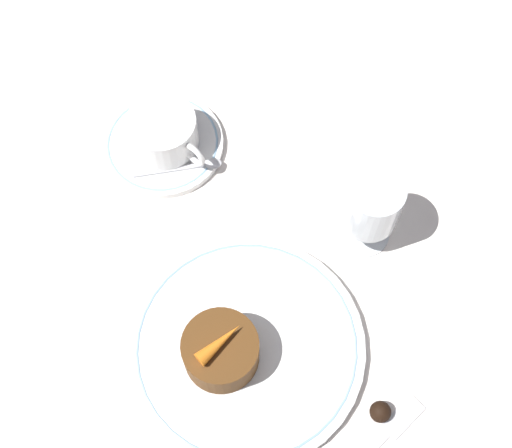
{
  "coord_description": "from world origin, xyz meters",
  "views": [
    {
      "loc": [
        0.18,
        -0.2,
        0.78
      ],
      "look_at": [
        -0.05,
        0.07,
        0.04
      ],
      "focal_mm": 50.0,
      "sensor_mm": 36.0,
      "label": 1
    }
  ],
  "objects_px": {
    "coffee_cup": "(163,132)",
    "dessert_cake": "(221,351)",
    "dinner_plate": "(247,347)",
    "wine_glass": "(371,207)"
  },
  "relations": [
    {
      "from": "dinner_plate",
      "to": "wine_glass",
      "type": "relative_size",
      "value": 2.36
    },
    {
      "from": "coffee_cup",
      "to": "wine_glass",
      "type": "bearing_deg",
      "value": 13.87
    },
    {
      "from": "dinner_plate",
      "to": "wine_glass",
      "type": "xyz_separation_m",
      "value": [
        0.01,
        0.2,
        0.06
      ]
    },
    {
      "from": "coffee_cup",
      "to": "dessert_cake",
      "type": "height_order",
      "value": "same"
    },
    {
      "from": "wine_glass",
      "to": "dessert_cake",
      "type": "distance_m",
      "value": 0.23
    },
    {
      "from": "coffee_cup",
      "to": "dessert_cake",
      "type": "bearing_deg",
      "value": -34.13
    },
    {
      "from": "coffee_cup",
      "to": "dessert_cake",
      "type": "relative_size",
      "value": 1.35
    },
    {
      "from": "dinner_plate",
      "to": "dessert_cake",
      "type": "bearing_deg",
      "value": -114.93
    },
    {
      "from": "dinner_plate",
      "to": "dessert_cake",
      "type": "height_order",
      "value": "dessert_cake"
    },
    {
      "from": "wine_glass",
      "to": "dessert_cake",
      "type": "height_order",
      "value": "wine_glass"
    }
  ]
}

